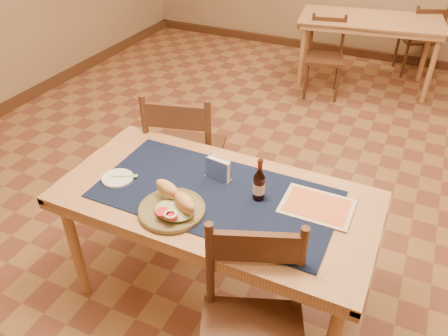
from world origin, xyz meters
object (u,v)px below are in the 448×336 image
at_px(back_table, 370,26).
at_px(chair_main_far, 185,152).
at_px(napkin_holder, 218,169).
at_px(beer_bottle, 259,185).
at_px(main_table, 216,207).
at_px(chair_main_near, 252,332).
at_px(sandwich_plate, 173,207).

height_order(back_table, chair_main_far, chair_main_far).
bearing_deg(napkin_holder, beer_bottle, -14.58).
distance_m(back_table, napkin_holder, 3.28).
distance_m(main_table, chair_main_near, 0.65).
distance_m(back_table, chair_main_far, 2.91).
bearing_deg(napkin_holder, sandwich_plate, -102.89).
xyz_separation_m(main_table, back_table, (0.19, 3.39, 0.00)).
bearing_deg(napkin_holder, back_table, 85.89).
distance_m(chair_main_near, sandwich_plate, 0.66).
distance_m(chair_main_near, beer_bottle, 0.67).
relative_size(chair_main_near, beer_bottle, 4.21).
relative_size(chair_main_near, napkin_holder, 6.53).
relative_size(chair_main_far, napkin_holder, 6.81).
bearing_deg(sandwich_plate, chair_main_far, 116.45).
relative_size(back_table, chair_main_near, 1.66).
xyz_separation_m(chair_main_far, napkin_holder, (0.47, -0.46, 0.30)).
distance_m(chair_main_far, sandwich_plate, 0.92).
distance_m(beer_bottle, napkin_holder, 0.26).
height_order(main_table, beer_bottle, beer_bottle).
height_order(back_table, beer_bottle, beer_bottle).
relative_size(main_table, napkin_holder, 10.92).
bearing_deg(sandwich_plate, chair_main_near, -27.46).
bearing_deg(sandwich_plate, main_table, 60.32).
bearing_deg(chair_main_near, beer_bottle, 110.08).
distance_m(chair_main_far, napkin_holder, 0.72).
relative_size(chair_main_far, chair_main_near, 1.04).
relative_size(back_table, napkin_holder, 10.82).
height_order(chair_main_far, chair_main_near, chair_main_far).
height_order(chair_main_far, beer_bottle, chair_main_far).
xyz_separation_m(back_table, chair_main_near, (0.21, -3.88, -0.17)).
xyz_separation_m(main_table, beer_bottle, (0.21, 0.06, 0.17)).
height_order(main_table, napkin_holder, napkin_holder).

